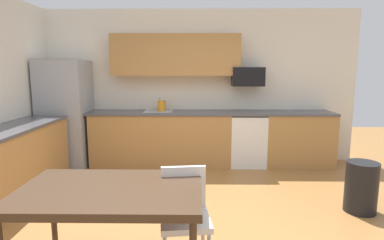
% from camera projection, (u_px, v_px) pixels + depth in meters
% --- Properties ---
extents(ground_plane, '(12.00, 12.00, 0.00)m').
position_uv_depth(ground_plane, '(191.00, 228.00, 3.38)').
color(ground_plane, '#9E6B38').
extents(wall_back, '(5.80, 0.10, 2.70)m').
position_uv_depth(wall_back, '(193.00, 87.00, 5.78)').
color(wall_back, silver).
rests_on(wall_back, ground).
extents(cabinet_run_back, '(2.39, 0.60, 0.90)m').
position_uv_depth(cabinet_run_back, '(161.00, 139.00, 5.59)').
color(cabinet_run_back, '#AD7A42').
rests_on(cabinet_run_back, ground).
extents(cabinet_run_back_right, '(1.16, 0.60, 0.90)m').
position_uv_depth(cabinet_run_back_right, '(297.00, 140.00, 5.56)').
color(cabinet_run_back_right, '#AD7A42').
rests_on(cabinet_run_back_right, ground).
extents(cabinet_run_left, '(0.60, 2.00, 0.90)m').
position_uv_depth(cabinet_run_left, '(14.00, 164.00, 4.13)').
color(cabinet_run_left, '#AD7A42').
rests_on(cabinet_run_left, ground).
extents(countertop_back, '(4.80, 0.64, 0.04)m').
position_uv_depth(countertop_back, '(193.00, 113.00, 5.50)').
color(countertop_back, '#4C4C51').
rests_on(countertop_back, cabinet_run_back).
extents(countertop_left, '(0.64, 2.00, 0.04)m').
position_uv_depth(countertop_left, '(11.00, 128.00, 4.05)').
color(countertop_left, '#4C4C51').
rests_on(countertop_left, cabinet_run_left).
extents(upper_cabinets_back, '(2.20, 0.34, 0.70)m').
position_uv_depth(upper_cabinets_back, '(176.00, 55.00, 5.48)').
color(upper_cabinets_back, '#AD7A42').
extents(refrigerator, '(0.76, 0.70, 1.80)m').
position_uv_depth(refrigerator, '(66.00, 114.00, 5.46)').
color(refrigerator, '#9EA0A5').
rests_on(refrigerator, ground).
extents(oven_range, '(0.60, 0.60, 0.91)m').
position_uv_depth(oven_range, '(247.00, 139.00, 5.57)').
color(oven_range, white).
rests_on(oven_range, ground).
extents(microwave, '(0.54, 0.36, 0.32)m').
position_uv_depth(microwave, '(248.00, 77.00, 5.49)').
color(microwave, black).
extents(sink_basin, '(0.48, 0.40, 0.14)m').
position_uv_depth(sink_basin, '(159.00, 115.00, 5.52)').
color(sink_basin, '#A5A8AD').
rests_on(sink_basin, countertop_back).
extents(sink_faucet, '(0.02, 0.02, 0.24)m').
position_uv_depth(sink_faucet, '(160.00, 105.00, 5.67)').
color(sink_faucet, '#B2B5BA').
rests_on(sink_faucet, countertop_back).
extents(dining_table, '(1.40, 0.90, 0.77)m').
position_uv_depth(dining_table, '(110.00, 196.00, 2.45)').
color(dining_table, '#422D1E').
rests_on(dining_table, ground).
extents(chair_near_table, '(0.44, 0.44, 0.85)m').
position_uv_depth(chair_near_table, '(185.00, 210.00, 2.65)').
color(chair_near_table, white).
rests_on(chair_near_table, ground).
extents(trash_bin, '(0.36, 0.36, 0.60)m').
position_uv_depth(trash_bin, '(361.00, 187.00, 3.73)').
color(trash_bin, black).
rests_on(trash_bin, ground).
extents(kettle, '(0.14, 0.14, 0.20)m').
position_uv_depth(kettle, '(162.00, 106.00, 5.55)').
color(kettle, orange).
rests_on(kettle, countertop_back).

